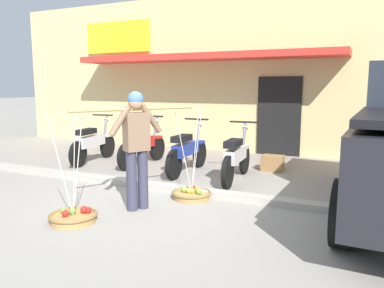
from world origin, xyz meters
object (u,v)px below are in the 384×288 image
fruit_vendor (137,142)px  wooden_crate (273,163)px  fruit_basket_left_side (192,194)px  motorcycle_end_of_row (236,157)px  motorcycle_second_in_row (142,145)px  motorcycle_third_in_row (187,151)px  fruit_basket_right_side (73,216)px  motorcycle_nearest_shop (93,143)px

fruit_vendor → wooden_crate: 3.63m
fruit_vendor → fruit_basket_left_side: size_ratio=1.17×
fruit_vendor → motorcycle_end_of_row: (0.77, 2.17, -0.53)m
fruit_basket_left_side → motorcycle_end_of_row: 1.44m
motorcycle_second_in_row → motorcycle_third_in_row: size_ratio=1.00×
fruit_vendor → motorcycle_third_in_row: size_ratio=0.93×
fruit_basket_left_side → motorcycle_second_in_row: fruit_basket_left_side is taller
fruit_basket_right_side → wooden_crate: size_ratio=3.30×
fruit_basket_left_side → wooden_crate: fruit_basket_left_side is taller
motorcycle_second_in_row → motorcycle_end_of_row: 2.43m
motorcycle_second_in_row → motorcycle_end_of_row: bearing=-11.5°
fruit_vendor → wooden_crate: bearing=70.4°
motorcycle_third_in_row → motorcycle_end_of_row: (1.11, -0.19, 0.00)m
fruit_basket_right_side → motorcycle_second_in_row: (-1.13, 3.45, 0.38)m
fruit_basket_right_side → motorcycle_second_in_row: 3.64m
fruit_vendor → motorcycle_nearest_shop: size_ratio=0.93×
motorcycle_nearest_shop → fruit_basket_right_side: bearing=-54.2°
fruit_vendor → fruit_basket_left_side: fruit_vendor is taller
fruit_basket_left_side → motorcycle_third_in_row: size_ratio=0.80×
fruit_vendor → motorcycle_second_in_row: bearing=121.3°
fruit_vendor → motorcycle_nearest_shop: fruit_vendor is taller
fruit_basket_right_side → motorcycle_third_in_row: size_ratio=0.80×
fruit_basket_left_side → motorcycle_nearest_shop: (-3.30, 1.63, 0.38)m
motorcycle_third_in_row → wooden_crate: bearing=32.4°
motorcycle_third_in_row → motorcycle_nearest_shop: bearing=178.3°
motorcycle_nearest_shop → motorcycle_third_in_row: size_ratio=1.00×
motorcycle_third_in_row → wooden_crate: motorcycle_third_in_row is taller
motorcycle_end_of_row → wooden_crate: 1.27m
fruit_basket_left_side → motorcycle_third_in_row: 1.80m
fruit_basket_right_side → motorcycle_third_in_row: 3.18m
fruit_basket_left_side → wooden_crate: 2.62m
fruit_basket_right_side → motorcycle_third_in_row: fruit_basket_right_side is taller
fruit_basket_right_side → motorcycle_end_of_row: fruit_basket_right_side is taller
fruit_basket_left_side → motorcycle_third_in_row: (-0.83, 1.55, 0.38)m
fruit_vendor → wooden_crate: (1.19, 3.33, -0.82)m
motorcycle_second_in_row → wooden_crate: bearing=13.7°
wooden_crate → motorcycle_nearest_shop: bearing=-167.3°
motorcycle_nearest_shop → motorcycle_second_in_row: (1.20, 0.22, 0.00)m
fruit_vendor → motorcycle_third_in_row: (-0.35, 2.36, -0.53)m
motorcycle_third_in_row → fruit_vendor: bearing=-81.6°
motorcycle_second_in_row → wooden_crate: (2.80, 0.68, -0.29)m
motorcycle_end_of_row → motorcycle_nearest_shop: bearing=175.8°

